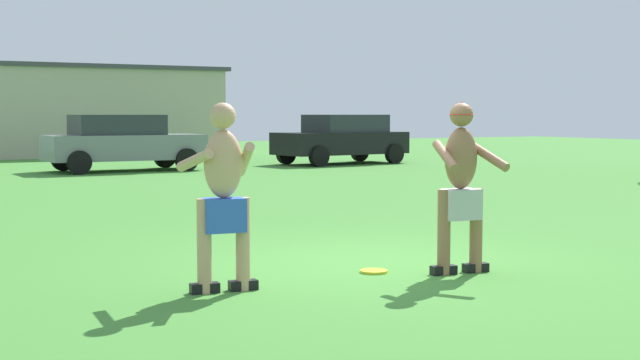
{
  "coord_description": "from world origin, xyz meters",
  "views": [
    {
      "loc": [
        -5.15,
        -8.02,
        1.6
      ],
      "look_at": [
        -0.77,
        -0.31,
        0.94
      ],
      "focal_mm": 50.0,
      "sensor_mm": 36.0,
      "label": 1
    }
  ],
  "objects_px": {
    "player_with_cap": "(461,179)",
    "car_gray_mid_lot": "(122,142)",
    "frisbee": "(374,271)",
    "player_in_blue": "(223,192)",
    "car_black_far_end": "(342,138)"
  },
  "relations": [
    {
      "from": "player_with_cap",
      "to": "car_gray_mid_lot",
      "type": "xyz_separation_m",
      "value": [
        1.92,
        17.47,
        -0.12
      ]
    },
    {
      "from": "frisbee",
      "to": "car_gray_mid_lot",
      "type": "relative_size",
      "value": 0.07
    },
    {
      "from": "player_with_cap",
      "to": "player_in_blue",
      "type": "distance_m",
      "value": 2.45
    },
    {
      "from": "player_with_cap",
      "to": "car_black_far_end",
      "type": "height_order",
      "value": "player_with_cap"
    },
    {
      "from": "frisbee",
      "to": "player_in_blue",
      "type": "bearing_deg",
      "value": -175.39
    },
    {
      "from": "player_in_blue",
      "to": "frisbee",
      "type": "bearing_deg",
      "value": 4.61
    },
    {
      "from": "player_in_blue",
      "to": "frisbee",
      "type": "height_order",
      "value": "player_in_blue"
    },
    {
      "from": "player_with_cap",
      "to": "frisbee",
      "type": "height_order",
      "value": "player_with_cap"
    },
    {
      "from": "player_with_cap",
      "to": "player_in_blue",
      "type": "height_order",
      "value": "player_with_cap"
    },
    {
      "from": "player_with_cap",
      "to": "player_in_blue",
      "type": "relative_size",
      "value": 1.01
    },
    {
      "from": "player_with_cap",
      "to": "frisbee",
      "type": "bearing_deg",
      "value": 147.15
    },
    {
      "from": "player_with_cap",
      "to": "car_gray_mid_lot",
      "type": "bearing_deg",
      "value": 83.73
    },
    {
      "from": "player_with_cap",
      "to": "car_gray_mid_lot",
      "type": "distance_m",
      "value": 17.57
    },
    {
      "from": "player_with_cap",
      "to": "car_black_far_end",
      "type": "xyz_separation_m",
      "value": [
        9.16,
        17.55,
        -0.12
      ]
    },
    {
      "from": "frisbee",
      "to": "car_black_far_end",
      "type": "xyz_separation_m",
      "value": [
        9.89,
        17.08,
        0.81
      ]
    }
  ]
}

